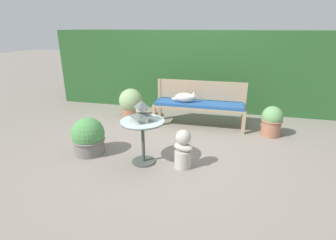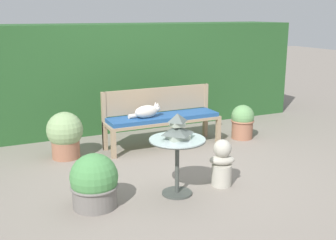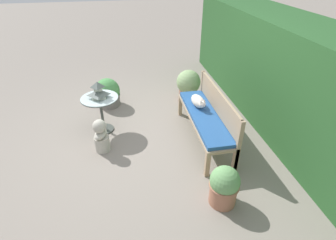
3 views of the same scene
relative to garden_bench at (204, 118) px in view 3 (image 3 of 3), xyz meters
name	(u,v)px [view 3 (image 3 of 3)]	position (x,y,z in m)	size (l,w,h in m)	color
ground	(142,136)	(-0.24, -0.95, -0.39)	(30.00, 30.00, 0.00)	gray
foliage_hedge_back	(292,77)	(-0.24, 1.49, 0.45)	(6.40, 1.09, 1.69)	#285628
garden_bench	(204,118)	(0.00, 0.00, 0.00)	(1.66, 0.44, 0.46)	tan
bench_backrest	(218,105)	(0.00, 0.20, 0.20)	(1.66, 0.06, 0.82)	tan
cat	(198,101)	(-0.26, -0.03, 0.15)	(0.46, 0.22, 0.20)	silver
patio_table	(101,105)	(-0.55, -1.56, 0.08)	(0.59, 0.59, 0.61)	#424742
pagoda_birdhouse	(98,91)	(-0.55, -1.56, 0.33)	(0.27, 0.27, 0.27)	#B2BCA8
garden_bust	(101,136)	(0.00, -1.56, -0.14)	(0.32, 0.25, 0.53)	#B7B2A3
potted_plant_bench_right	(224,186)	(1.26, -0.14, -0.13)	(0.35, 0.35, 0.52)	#9E664C
potted_plant_path_edge	(108,93)	(-1.41, -1.48, -0.14)	(0.47, 0.47, 0.54)	slate
potted_plant_bench_left	(188,85)	(-1.36, 0.10, -0.08)	(0.47, 0.47, 0.62)	#9E664C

